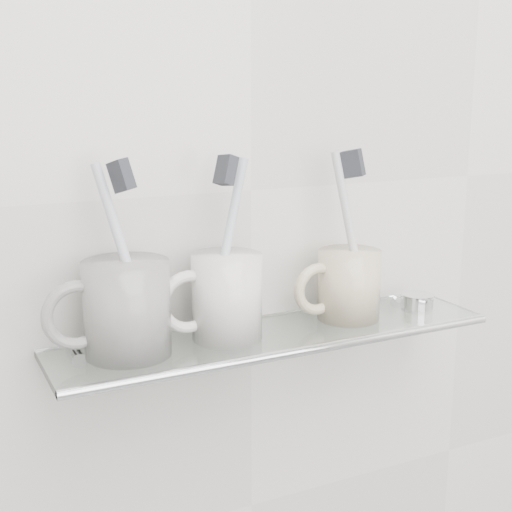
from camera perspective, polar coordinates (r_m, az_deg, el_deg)
wall_back at (r=0.81m, az=-0.39°, el=5.28°), size 2.50×0.00×2.50m
shelf_glass at (r=0.79m, az=1.59°, el=-6.35°), size 0.50×0.12×0.01m
shelf_rail at (r=0.75m, az=3.60°, el=-7.61°), size 0.50×0.01×0.01m
bracket_left at (r=0.77m, az=-14.16°, el=-8.18°), size 0.02×0.03×0.02m
bracket_right at (r=0.94m, az=11.59°, el=-4.13°), size 0.02×0.03×0.02m
mug_left at (r=0.72m, az=-10.28°, el=-4.13°), size 0.11×0.11×0.10m
mug_left_handle at (r=0.71m, az=-14.10°, el=-4.60°), size 0.07×0.01×0.07m
toothbrush_left at (r=0.71m, az=-10.45°, el=-0.08°), size 0.05×0.05×0.19m
bristles_left at (r=0.70m, az=-10.72°, el=6.33°), size 0.02×0.03×0.04m
mug_center at (r=0.76m, az=-2.34°, el=-3.27°), size 0.10×0.10×0.09m
mug_center_handle at (r=0.74m, az=-5.41°, el=-3.67°), size 0.07×0.01×0.07m
toothbrush_center at (r=0.75m, az=-2.38°, el=0.76°), size 0.07×0.04×0.18m
bristles_center at (r=0.73m, az=-2.43°, el=6.87°), size 0.02×0.03×0.03m
mug_right at (r=0.83m, az=7.45°, el=-2.29°), size 0.10×0.10×0.08m
mug_right_handle at (r=0.81m, az=4.97°, el=-2.65°), size 0.06×0.01×0.06m
toothbrush_right at (r=0.82m, az=7.58°, el=1.77°), size 0.05×0.04×0.19m
bristles_right at (r=0.81m, az=7.75°, el=7.34°), size 0.03×0.03×0.03m
chrome_cap at (r=0.90m, az=12.78°, el=-3.50°), size 0.04×0.04×0.02m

